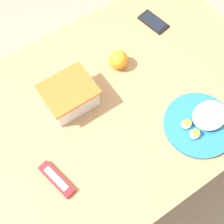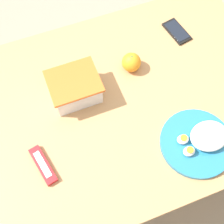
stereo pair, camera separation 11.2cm
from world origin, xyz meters
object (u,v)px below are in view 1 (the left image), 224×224
at_px(rice_plate, 202,122).
at_px(candy_bar, 56,179).
at_px(orange_fruit, 118,60).
at_px(cell_phone, 153,22).
at_px(food_container, 70,96).

distance_m(rice_plate, candy_bar, 0.55).
distance_m(orange_fruit, cell_phone, 0.27).
distance_m(orange_fruit, rice_plate, 0.39).
height_order(orange_fruit, rice_plate, orange_fruit).
bearing_deg(cell_phone, rice_plate, -107.10).
relative_size(food_container, cell_phone, 1.34).
relative_size(orange_fruit, cell_phone, 0.54).
bearing_deg(orange_fruit, cell_phone, 21.17).
bearing_deg(candy_bar, rice_plate, -12.21).
relative_size(rice_plate, candy_bar, 1.72).
bearing_deg(food_container, orange_fruit, 8.54).
height_order(food_container, candy_bar, food_container).
relative_size(food_container, rice_plate, 0.72).
bearing_deg(rice_plate, candy_bar, 167.79).
distance_m(food_container, rice_plate, 0.49).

